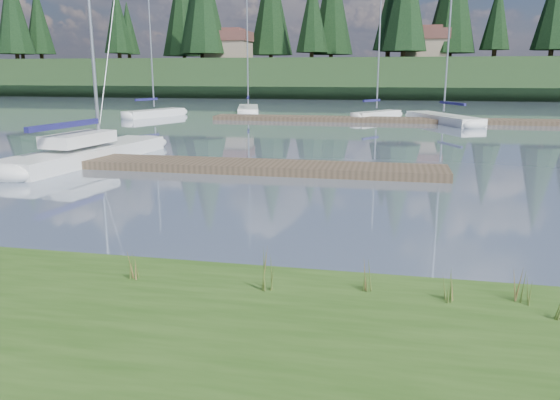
# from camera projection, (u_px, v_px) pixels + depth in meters

# --- Properties ---
(ground) EXTENTS (200.00, 200.00, 0.00)m
(ground) POSITION_uv_depth(u_px,v_px,m) (364.00, 122.00, 39.18)
(ground) COLOR slate
(ground) RESTS_ON ground
(ridge) EXTENTS (200.00, 20.00, 5.00)m
(ridge) POSITION_uv_depth(u_px,v_px,m) (380.00, 79.00, 79.61)
(ridge) COLOR #1C3218
(ridge) RESTS_ON ground
(sailboat_main) EXTENTS (3.00, 9.63, 13.56)m
(sailboat_main) POSITION_uv_depth(u_px,v_px,m) (99.00, 149.00, 22.30)
(sailboat_main) COLOR white
(sailboat_main) RESTS_ON ground
(dock_near) EXTENTS (16.00, 2.00, 0.30)m
(dock_near) POSITION_uv_depth(u_px,v_px,m) (222.00, 166.00, 19.90)
(dock_near) COLOR #4C3D2C
(dock_near) RESTS_ON ground
(dock_far) EXTENTS (26.00, 2.20, 0.30)m
(dock_far) POSITION_uv_depth(u_px,v_px,m) (392.00, 120.00, 38.75)
(dock_far) COLOR #4C3D2C
(dock_far) RESTS_ON ground
(sailboat_bg_0) EXTENTS (3.44, 6.56, 9.62)m
(sailboat_bg_0) POSITION_uv_depth(u_px,v_px,m) (159.00, 112.00, 43.53)
(sailboat_bg_0) COLOR white
(sailboat_bg_0) RESTS_ON ground
(sailboat_bg_1) EXTENTS (3.62, 8.40, 12.29)m
(sailboat_bg_1) POSITION_uv_depth(u_px,v_px,m) (248.00, 109.00, 47.59)
(sailboat_bg_1) COLOR white
(sailboat_bg_1) RESTS_ON ground
(sailboat_bg_2) EXTENTS (4.04, 5.21, 8.64)m
(sailboat_bg_2) POSITION_uv_depth(u_px,v_px,m) (380.00, 114.00, 41.62)
(sailboat_bg_2) COLOR white
(sailboat_bg_2) RESTS_ON ground
(sailboat_bg_3) EXTENTS (5.31, 8.86, 13.02)m
(sailboat_bg_3) POSITION_uv_depth(u_px,v_px,m) (438.00, 117.00, 38.92)
(sailboat_bg_3) COLOR white
(sailboat_bg_3) RESTS_ON ground
(weed_0) EXTENTS (0.17, 0.14, 0.72)m
(weed_0) POSITION_uv_depth(u_px,v_px,m) (270.00, 272.00, 7.93)
(weed_0) COLOR #475B23
(weed_0) RESTS_ON bank
(weed_1) EXTENTS (0.17, 0.14, 0.57)m
(weed_1) POSITION_uv_depth(u_px,v_px,m) (368.00, 275.00, 7.98)
(weed_1) COLOR #475B23
(weed_1) RESTS_ON bank
(weed_2) EXTENTS (0.17, 0.14, 0.54)m
(weed_2) POSITION_uv_depth(u_px,v_px,m) (523.00, 287.00, 7.55)
(weed_2) COLOR #475B23
(weed_2) RESTS_ON bank
(weed_3) EXTENTS (0.17, 0.14, 0.50)m
(weed_3) POSITION_uv_depth(u_px,v_px,m) (131.00, 265.00, 8.46)
(weed_3) COLOR #475B23
(weed_3) RESTS_ON bank
(weed_4) EXTENTS (0.17, 0.14, 0.48)m
(weed_4) POSITION_uv_depth(u_px,v_px,m) (450.00, 288.00, 7.60)
(weed_4) COLOR #475B23
(weed_4) RESTS_ON bank
(mud_lip) EXTENTS (60.00, 0.50, 0.14)m
(mud_lip) POSITION_uv_depth(u_px,v_px,m) (261.00, 283.00, 9.03)
(mud_lip) COLOR #33281C
(mud_lip) RESTS_ON ground
(conifer_0) EXTENTS (5.72, 5.72, 14.15)m
(conifer_0) POSITION_uv_depth(u_px,v_px,m) (12.00, 10.00, 82.29)
(conifer_0) COLOR #382619
(conifer_0) RESTS_ON ridge
(conifer_1) EXTENTS (4.40, 4.40, 11.30)m
(conifer_1) POSITION_uv_depth(u_px,v_px,m) (117.00, 20.00, 83.49)
(conifer_1) COLOR #382619
(conifer_1) RESTS_ON ridge
(conifer_3) EXTENTS (4.84, 4.84, 12.25)m
(conifer_3) POSITION_uv_depth(u_px,v_px,m) (312.00, 13.00, 78.49)
(conifer_3) COLOR #382619
(conifer_3) RESTS_ON ridge
(conifer_5) EXTENTS (3.96, 3.96, 10.35)m
(conifer_5) POSITION_uv_depth(u_px,v_px,m) (497.00, 15.00, 71.91)
(conifer_5) COLOR #382619
(conifer_5) RESTS_ON ridge
(house_0) EXTENTS (6.30, 5.30, 4.65)m
(house_0) POSITION_uv_depth(u_px,v_px,m) (229.00, 45.00, 79.94)
(house_0) COLOR gray
(house_0) RESTS_ON ridge
(house_1) EXTENTS (6.30, 5.30, 4.65)m
(house_1) POSITION_uv_depth(u_px,v_px,m) (425.00, 43.00, 75.43)
(house_1) COLOR gray
(house_1) RESTS_ON ridge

